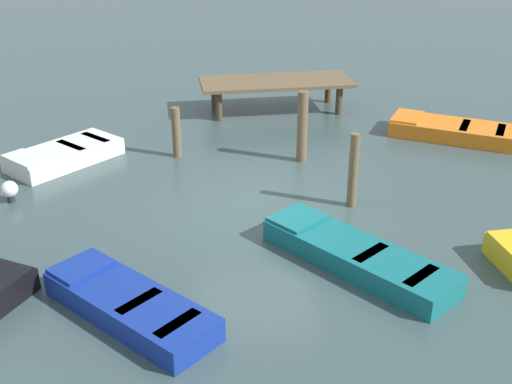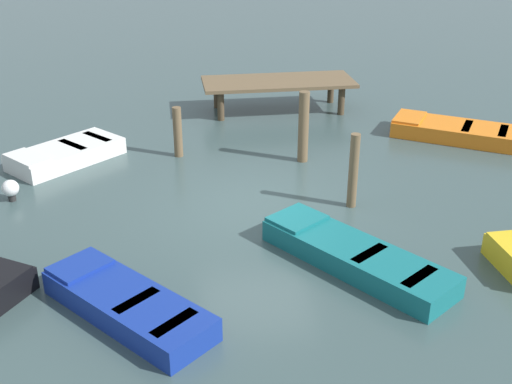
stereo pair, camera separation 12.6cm
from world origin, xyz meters
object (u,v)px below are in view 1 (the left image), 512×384
at_px(rowboat_white, 64,155).
at_px(rowboat_orange, 453,130).
at_px(dock_segment, 276,84).
at_px(rowboat_blue, 129,304).
at_px(rowboat_teal, 356,255).
at_px(mooring_piling_mid_left, 176,132).
at_px(mooring_piling_center, 353,171).
at_px(mooring_piling_far_left, 302,127).
at_px(marker_buoy, 9,190).

xyz_separation_m(rowboat_white, rowboat_orange, (10.17, 0.32, -0.00)).
height_order(dock_segment, rowboat_blue, dock_segment).
relative_size(rowboat_teal, rowboat_blue, 1.20).
relative_size(dock_segment, mooring_piling_mid_left, 3.55).
bearing_deg(mooring_piling_center, rowboat_white, 152.37).
relative_size(mooring_piling_center, mooring_piling_far_left, 0.92).
height_order(mooring_piling_center, mooring_piling_far_left, mooring_piling_far_left).
height_order(rowboat_orange, mooring_piling_mid_left, mooring_piling_mid_left).
relative_size(mooring_piling_center, mooring_piling_mid_left, 1.27).
bearing_deg(dock_segment, rowboat_teal, -91.64).
xyz_separation_m(dock_segment, mooring_piling_far_left, (-0.05, -4.03, 0.05)).
distance_m(dock_segment, mooring_piling_mid_left, 4.51).
xyz_separation_m(rowboat_white, mooring_piling_far_left, (5.77, -0.69, 0.66)).
bearing_deg(rowboat_blue, marker_buoy, -10.94).
relative_size(rowboat_white, mooring_piling_center, 1.77).
relative_size(dock_segment, rowboat_white, 1.59).
xyz_separation_m(rowboat_blue, mooring_piling_center, (4.49, 3.27, 0.59)).
xyz_separation_m(rowboat_teal, mooring_piling_far_left, (0.06, 4.94, 0.66)).
bearing_deg(mooring_piling_center, rowboat_teal, -104.11).
bearing_deg(mooring_piling_mid_left, mooring_piling_far_left, -13.57).
xyz_separation_m(dock_segment, rowboat_white, (-5.83, -3.34, -0.61)).
relative_size(rowboat_orange, mooring_piling_far_left, 1.98).
bearing_deg(rowboat_orange, rowboat_blue, 71.63).
relative_size(rowboat_teal, mooring_piling_center, 2.22).
bearing_deg(mooring_piling_far_left, rowboat_blue, -124.06).
distance_m(rowboat_blue, marker_buoy, 5.21).
bearing_deg(rowboat_teal, mooring_piling_mid_left, -8.30).
height_order(rowboat_white, rowboat_teal, same).
bearing_deg(mooring_piling_mid_left, marker_buoy, -149.57).
relative_size(rowboat_orange, mooring_piling_mid_left, 2.74).
height_order(rowboat_orange, mooring_piling_far_left, mooring_piling_far_left).
bearing_deg(rowboat_white, mooring_piling_far_left, 131.13).
bearing_deg(rowboat_blue, dock_segment, -63.71).
bearing_deg(rowboat_orange, rowboat_white, 33.96).
distance_m(mooring_piling_far_left, marker_buoy, 6.80).
height_order(rowboat_white, mooring_piling_mid_left, mooring_piling_mid_left).
bearing_deg(marker_buoy, mooring_piling_mid_left, 30.43).
height_order(dock_segment, mooring_piling_center, mooring_piling_center).
relative_size(mooring_piling_center, marker_buoy, 3.36).
bearing_deg(mooring_piling_center, mooring_piling_mid_left, 136.75).
relative_size(dock_segment, mooring_piling_far_left, 2.57).
relative_size(rowboat_blue, rowboat_orange, 0.86).
xyz_separation_m(rowboat_white, marker_buoy, (-0.85, -2.09, 0.07)).
height_order(rowboat_blue, rowboat_orange, same).
xyz_separation_m(rowboat_teal, marker_buoy, (-6.56, 3.54, 0.07)).
bearing_deg(marker_buoy, rowboat_teal, -28.36).
height_order(mooring_piling_center, marker_buoy, mooring_piling_center).
bearing_deg(rowboat_blue, rowboat_orange, -92.11).
relative_size(dock_segment, mooring_piling_center, 2.80).
distance_m(dock_segment, rowboat_blue, 10.71).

